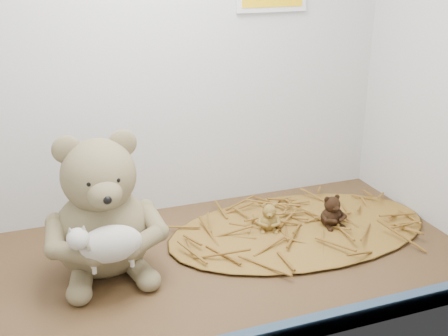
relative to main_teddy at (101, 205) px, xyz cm
name	(u,v)px	position (x,y,z in cm)	size (l,w,h in cm)	color
alcove_shell	(176,44)	(17.60, 3.91, 30.10)	(120.40, 60.20, 90.40)	#3B2714
straw_bed	(300,229)	(45.92, 1.35, -14.28)	(64.31, 37.34, 1.24)	brown
main_teddy	(101,205)	(0.00, 0.00, 0.00)	(24.03, 25.37, 29.80)	#7E6E4D
toy_lamb	(111,244)	(0.00, -10.68, -3.38)	(15.28, 9.32, 9.87)	beige
mini_teddy_tan	(269,216)	(38.56, 2.93, -10.29)	(5.43, 5.73, 6.73)	olive
mini_teddy_brown	(331,210)	(53.28, -0.24, -9.77)	(6.26, 6.61, 7.76)	black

